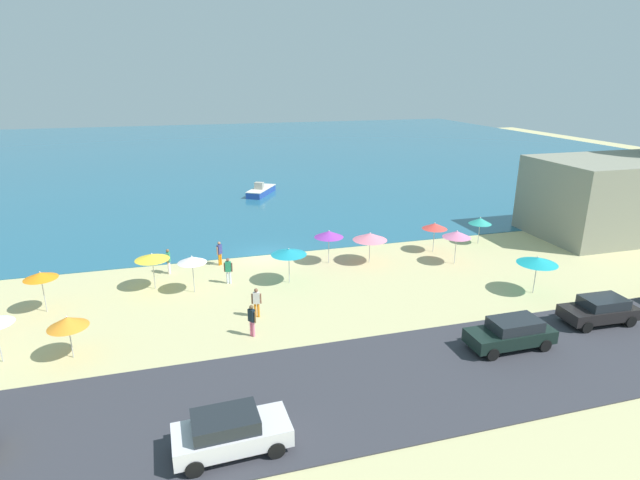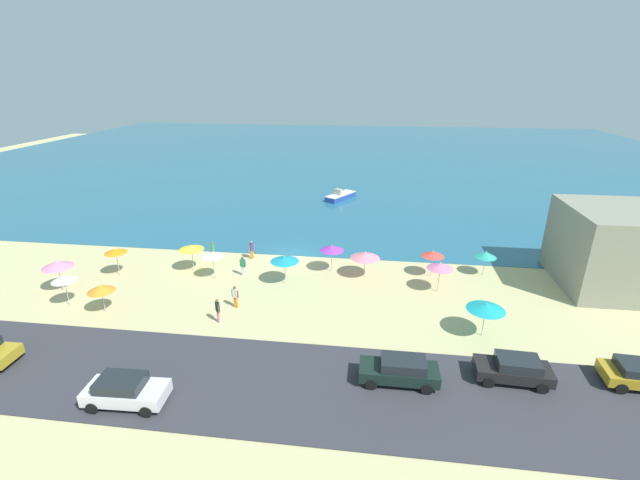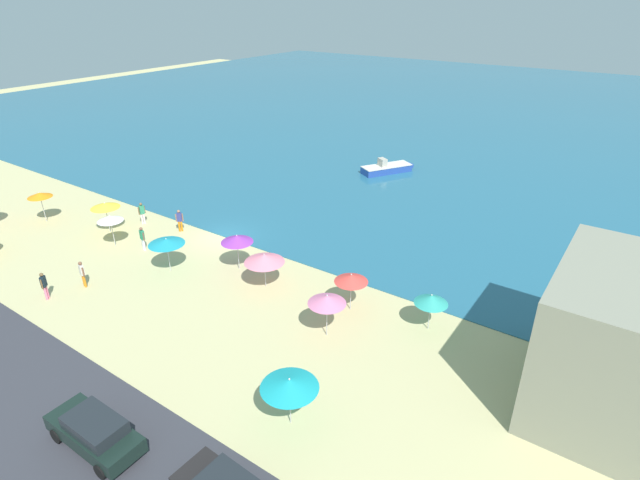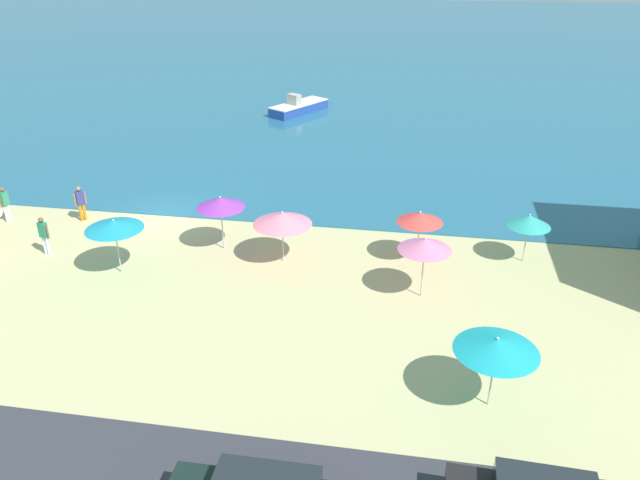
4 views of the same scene
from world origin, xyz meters
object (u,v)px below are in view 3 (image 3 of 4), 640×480
beach_umbrella_1 (105,206)px  beach_umbrella_4 (351,278)px  beach_umbrella_8 (110,218)px  beach_umbrella_0 (289,384)px  beach_umbrella_7 (431,299)px  beach_umbrella_6 (264,258)px  bather_0 (82,273)px  bather_1 (44,284)px  parked_car_4 (95,431)px  beach_umbrella_5 (166,242)px  beach_umbrella_10 (237,239)px  bather_3 (180,219)px  bather_2 (142,212)px  beach_umbrella_9 (327,300)px  beach_umbrella_12 (40,195)px  skiff_nearshore (387,168)px  bather_4 (142,237)px

beach_umbrella_1 → beach_umbrella_4: beach_umbrella_1 is taller
beach_umbrella_1 → beach_umbrella_8: (2.41, -1.25, 0.02)m
beach_umbrella_0 → beach_umbrella_7: size_ratio=1.11×
beach_umbrella_6 → bather_0: beach_umbrella_6 is taller
bather_1 → parked_car_4: (12.26, -4.80, -0.14)m
beach_umbrella_4 → beach_umbrella_8: bearing=-171.2°
bather_0 → bather_1: 2.18m
beach_umbrella_0 → parked_car_4: size_ratio=0.56×
beach_umbrella_5 → beach_umbrella_8: size_ratio=0.98×
beach_umbrella_4 → beach_umbrella_6: size_ratio=0.95×
beach_umbrella_10 → beach_umbrella_8: bearing=-164.7°
bather_3 → parked_car_4: 20.42m
beach_umbrella_1 → beach_umbrella_7: size_ratio=1.09×
beach_umbrella_1 → bather_3: bearing=35.6°
beach_umbrella_5 → bather_2: 8.63m
beach_umbrella_6 → bather_1: (-9.89, -8.52, -0.99)m
beach_umbrella_8 → parked_car_4: size_ratio=0.56×
beach_umbrella_1 → beach_umbrella_4: size_ratio=1.03×
beach_umbrella_7 → beach_umbrella_4: bearing=-170.1°
beach_umbrella_9 → bather_0: 15.91m
beach_umbrella_6 → bather_1: 13.09m
beach_umbrella_12 → skiff_nearshore: 31.27m
beach_umbrella_1 → bather_0: 8.17m
beach_umbrella_6 → parked_car_4: bearing=-79.9°
beach_umbrella_6 → beach_umbrella_7: beach_umbrella_6 is taller
parked_car_4 → skiff_nearshore: 37.68m
beach_umbrella_0 → bather_2: beach_umbrella_0 is taller
beach_umbrella_0 → bather_1: bearing=-178.0°
bather_4 → beach_umbrella_1: bearing=174.4°
beach_umbrella_6 → parked_car_4: 13.57m
beach_umbrella_1 → parked_car_4: bearing=-36.0°
beach_umbrella_12 → bather_3: (10.41, 4.85, -1.26)m
beach_umbrella_9 → beach_umbrella_10: bearing=163.2°
beach_umbrella_10 → bather_4: size_ratio=1.41×
beach_umbrella_7 → skiff_nearshore: bearing=122.6°
bather_3 → skiff_nearshore: size_ratio=0.33×
beach_umbrella_1 → bather_4: bearing=-5.6°
bather_2 → bather_1: bearing=-67.6°
beach_umbrella_6 → beach_umbrella_0: bearing=-44.5°
beach_umbrella_10 → bather_1: beach_umbrella_10 is taller
beach_umbrella_9 → beach_umbrella_12: beach_umbrella_9 is taller
beach_umbrella_1 → beach_umbrella_7: beach_umbrella_1 is taller
beach_umbrella_9 → bather_1: size_ratio=1.42×
beach_umbrella_9 → bather_2: (-20.01, 3.69, -1.24)m
beach_umbrella_5 → beach_umbrella_4: bearing=13.6°
beach_umbrella_5 → beach_umbrella_12: 14.53m
beach_umbrella_8 → bather_3: bearing=65.6°
beach_umbrella_1 → beach_umbrella_5: size_ratio=1.01×
beach_umbrella_10 → beach_umbrella_12: bearing=-170.3°
beach_umbrella_4 → bather_3: beach_umbrella_4 is taller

